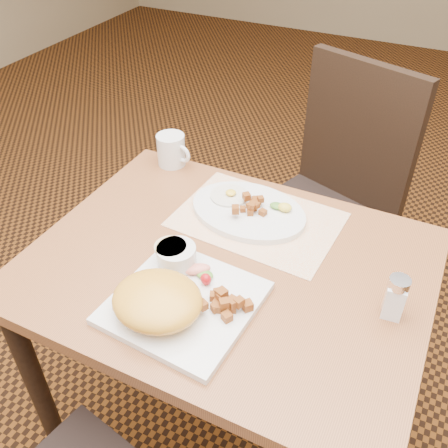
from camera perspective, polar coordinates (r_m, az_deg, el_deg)
ground at (r=1.75m, az=0.27°, el=-22.70°), size 8.00×8.00×0.00m
table at (r=1.22m, az=0.36°, el=-8.12°), size 0.90×0.70×0.75m
chair_far at (r=1.77m, az=12.19°, el=3.62°), size 0.54×0.54×0.97m
placemat at (r=1.27m, az=3.82°, el=0.51°), size 0.42×0.30×0.00m
plate_square at (r=1.05m, az=-4.57°, el=-8.97°), size 0.30×0.30×0.02m
plate_oval at (r=1.28m, az=2.79°, el=1.50°), size 0.32×0.25×0.02m
hollandaise_mound at (r=1.01m, az=-7.69°, el=-8.67°), size 0.19×0.17×0.07m
ramekin at (r=1.11m, az=-5.50°, el=-3.60°), size 0.09×0.09×0.05m
garnish_sq at (r=1.08m, az=-2.69°, el=-5.56°), size 0.08×0.07×0.03m
fried_egg at (r=1.31m, az=0.63°, el=3.32°), size 0.10×0.10×0.02m
garnish_ov at (r=1.27m, az=6.63°, el=1.98°), size 0.06×0.03×0.02m
salt_shaker at (r=1.05m, az=19.00°, el=-7.87°), size 0.05×0.05×0.10m
coffee_mug at (r=1.47m, az=-5.99°, el=8.41°), size 0.11×0.08×0.09m
home_fries_sq at (r=1.02m, az=0.10°, el=-8.97°), size 0.10×0.08×0.03m
home_fries_ov at (r=1.26m, az=3.19°, el=2.24°), size 0.08×0.10×0.03m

